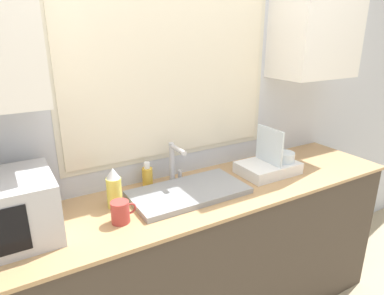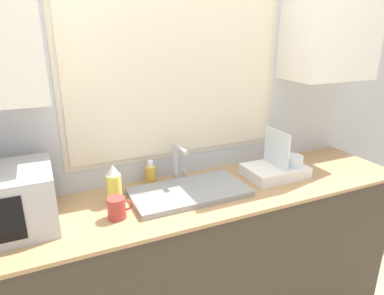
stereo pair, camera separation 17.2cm
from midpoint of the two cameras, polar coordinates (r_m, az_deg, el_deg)
name	(u,v)px [view 1 (the left image)]	position (r m, az deg, el deg)	size (l,w,h in m)	color
countertop	(197,264)	(2.13, -1.61, -18.87)	(2.52, 0.60, 0.93)	#42382D
wall_back	(173,97)	(1.96, -5.81, 8.41)	(6.00, 0.38, 2.60)	silver
sink_basin	(189,192)	(1.86, -3.24, -7.49)	(0.62, 0.33, 0.03)	gray
faucet	(174,160)	(1.95, -5.51, -2.15)	(0.08, 0.17, 0.24)	#B7B7BC
dish_rack	(270,165)	(2.14, 10.62, -2.91)	(0.36, 0.24, 0.29)	white
spray_bottle	(114,188)	(1.76, -15.65, -6.65)	(0.07, 0.07, 0.21)	#D8CC4C
soap_bottle	(147,176)	(1.96, -9.96, -4.74)	(0.06, 0.06, 0.14)	gold
mug_near_sink	(121,212)	(1.64, -14.83, -10.42)	(0.12, 0.08, 0.10)	#A53833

